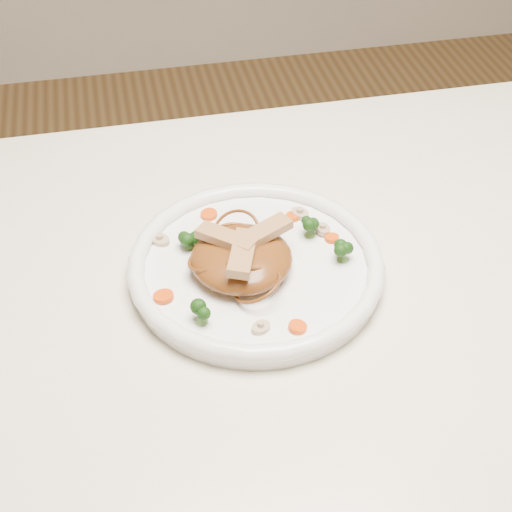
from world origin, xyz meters
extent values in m
cube|color=#EDE6C9|center=(0.00, 0.00, 0.73)|extent=(1.20, 0.80, 0.04)
cylinder|color=white|center=(-0.08, 0.04, 0.76)|extent=(0.35, 0.35, 0.02)
ellipsoid|color=#5F3312|center=(-0.10, 0.04, 0.78)|extent=(0.15, 0.15, 0.04)
cube|color=tan|center=(-0.07, 0.05, 0.80)|extent=(0.08, 0.05, 0.01)
cube|color=tan|center=(-0.11, 0.05, 0.80)|extent=(0.07, 0.07, 0.01)
cube|color=tan|center=(-0.10, 0.02, 0.81)|extent=(0.05, 0.08, 0.01)
cylinder|color=#EF4D08|center=(-0.02, 0.11, 0.77)|extent=(0.02, 0.02, 0.00)
cylinder|color=#EF4D08|center=(-0.19, 0.01, 0.77)|extent=(0.02, 0.02, 0.00)
cylinder|color=#EF4D08|center=(0.02, 0.06, 0.77)|extent=(0.02, 0.02, 0.00)
cylinder|color=#EF4D08|center=(-0.12, 0.14, 0.77)|extent=(0.03, 0.03, 0.00)
cylinder|color=#EF4D08|center=(-0.06, -0.07, 0.77)|extent=(0.03, 0.03, 0.00)
cylinder|color=beige|center=(-0.10, -0.06, 0.77)|extent=(0.03, 0.03, 0.01)
cylinder|color=beige|center=(0.01, 0.08, 0.77)|extent=(0.03, 0.03, 0.01)
cylinder|color=beige|center=(-0.18, 0.10, 0.77)|extent=(0.04, 0.04, 0.01)
cylinder|color=beige|center=(-0.01, 0.12, 0.77)|extent=(0.03, 0.03, 0.01)
camera|label=1|loc=(-0.21, -0.58, 1.34)|focal=52.33mm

